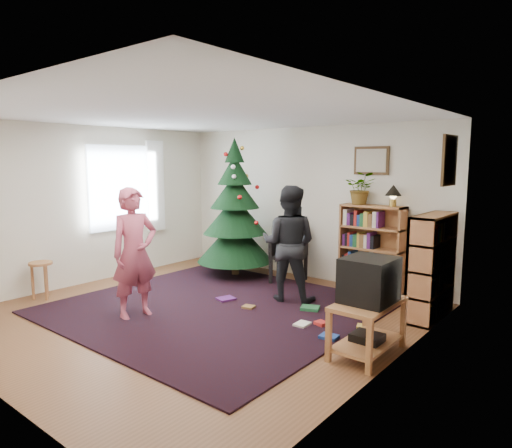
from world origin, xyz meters
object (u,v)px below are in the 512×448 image
Objects in this scene: stool at (41,270)px; table_lamp at (393,192)px; person_by_chair at (289,244)px; potted_plant at (361,188)px; tv_stand at (368,323)px; bookshelf_right at (432,265)px; picture_right at (449,160)px; armchair at (292,250)px; bookshelf_back at (372,248)px; picture_back at (371,161)px; christmas_tree at (235,219)px; crt_tv at (369,280)px; person_standing at (135,253)px.

stool is 1.70× the size of table_lamp.
potted_plant is at bearing -133.19° from person_by_chair.
potted_plant is (-1.16, 2.13, 1.22)m from tv_stand.
bookshelf_right is at bearing 85.51° from tv_stand.
bookshelf_right is (-0.14, -0.01, -1.29)m from picture_right.
picture_right reaches higher than person_by_chair.
table_lamp is at bearing -12.36° from armchair.
bookshelf_back is at bearing -10.37° from armchair.
tv_stand is 1.99m from person_by_chair.
picture_right is (1.33, -0.73, 0.00)m from picture_back.
bookshelf_right is (3.30, -0.05, -0.31)m from christmas_tree.
armchair is (-1.26, -0.23, -0.15)m from bookshelf_back.
tv_stand is 1.80× the size of potted_plant.
bookshelf_back is 2.68× the size of potted_plant.
tv_stand is at bearing 14.74° from stool.
person_by_chair reaches higher than crt_tv.
picture_back is 0.34× the size of person_standing.
person_by_chair reaches higher than armchair.
person_by_chair reaches higher than stool.
person_by_chair is (-1.78, -0.54, 0.14)m from bookshelf_right.
stool is at bearing 112.91° from person_standing.
person_standing reaches higher than table_lamp.
tv_stand is 2.79× the size of table_lamp.
picture_right is 0.26× the size of christmas_tree.
picture_back is 3.65m from person_standing.
picture_back reaches higher than stool.
person_standing is (-1.79, -2.91, 0.15)m from bookshelf_back.
potted_plant is at bearing 180.00° from table_lamp.
crt_tv reaches higher than stool.
table_lamp is at bearing 147.14° from picture_right.
picture_right reaches higher than person_standing.
person_by_chair reaches higher than bookshelf_back.
christmas_tree is 4.81× the size of potted_plant.
potted_plant is (-0.20, 0.00, 0.88)m from bookshelf_back.
picture_right is at bearing 29.99° from stool.
armchair is 1.10m from person_by_chair.
person_by_chair is (-1.66, 0.99, 0.03)m from crt_tv.
table_lamp is (-0.91, 0.59, -0.44)m from picture_right.
table_lamp is (-0.66, 2.13, 0.74)m from crt_tv.
picture_back is 0.44m from potted_plant.
bookshelf_back is 0.90m from table_lamp.
crt_tv is 2.34m from table_lamp.
stool is at bearing 120.67° from bookshelf_right.
table_lamp is (1.00, 1.14, 0.70)m from person_by_chair.
crt_tv is (-0.12, -1.53, 0.11)m from bookshelf_right.
picture_back is at bearing 45.62° from stool.
potted_plant reaches higher than person_standing.
christmas_tree is 4.55× the size of crt_tv.
tv_stand is 4.57m from stool.
picture_right reaches higher than picture_back.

